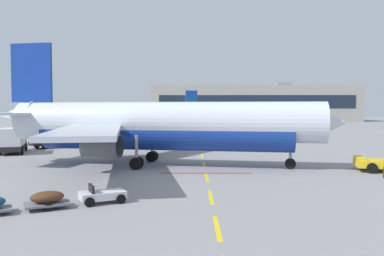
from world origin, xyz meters
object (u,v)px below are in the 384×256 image
Objects in this scene: airliner_mid_left at (155,115)px; airliner_foreground at (160,125)px; ground_power_truck at (14,140)px; baggage_train at (20,202)px; fuel_service_truck at (58,136)px.

airliner_foreground is at bearing -84.32° from airliner_mid_left.
airliner_mid_left reaches higher than ground_power_truck.
fuel_service_truck is at bearing 105.58° from baggage_train.
fuel_service_truck is at bearing -96.83° from airliner_mid_left.
airliner_foreground is 5.09× the size of fuel_service_truck.
baggage_train is (2.10, -100.38, -3.07)m from airliner_mid_left.
airliner_mid_left is (-8.27, 83.07, -0.35)m from airliner_foreground.
fuel_service_truck is 36.80m from baggage_train.
baggage_train is (9.88, -35.43, -1.11)m from fuel_service_truck.
airliner_foreground is at bearing -48.47° from fuel_service_truck.
baggage_train is at bearing -74.42° from fuel_service_truck.
airliner_mid_left reaches higher than baggage_train.
airliner_mid_left is at bearing 91.20° from baggage_train.
airliner_foreground is 3.14× the size of baggage_train.
baggage_train is at bearing -109.61° from airliner_foreground.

